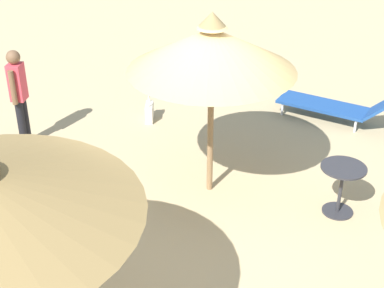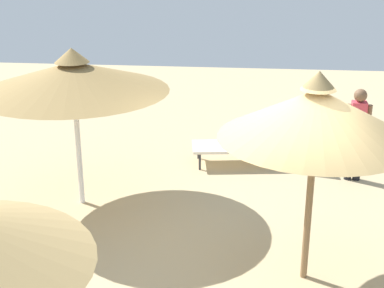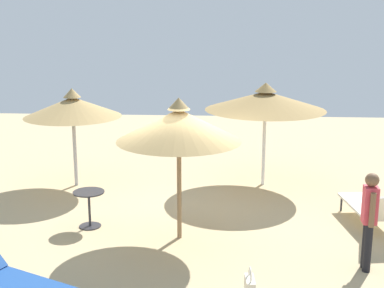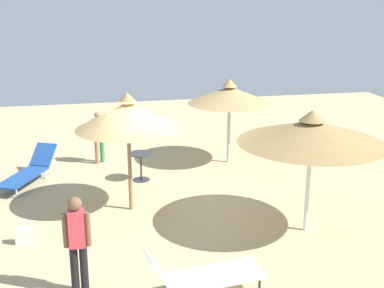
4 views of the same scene
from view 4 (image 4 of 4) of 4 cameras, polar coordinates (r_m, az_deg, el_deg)
name	(u,v)px [view 4 (image 4 of 4)]	position (r m, az deg, el deg)	size (l,w,h in m)	color
ground	(161,210)	(11.90, -3.46, -7.28)	(24.00, 24.00, 0.10)	tan
parasol_umbrella_near_left	(312,132)	(10.35, 13.07, 1.35)	(2.92, 2.92, 2.54)	white
parasol_umbrella_center	(229,95)	(14.50, 4.16, 5.44)	(2.34, 2.34, 2.42)	#B2B2B7
parasol_umbrella_near_right	(128,115)	(11.19, -7.09, 3.16)	(2.29, 2.29, 2.69)	olive
lounge_chair_far_right	(29,170)	(13.89, -17.56, -2.80)	(2.21, 1.45, 0.78)	#1E478C
lounge_chair_front	(199,274)	(8.45, 0.83, -14.19)	(0.93, 2.00, 0.94)	silver
person_standing_back	(99,134)	(14.88, -10.25, 1.08)	(0.35, 0.40, 1.51)	#A57554
person_standing_far_left	(77,239)	(8.56, -12.55, -10.23)	(0.23, 0.44, 1.67)	black
handbag	(25,235)	(10.74, -17.96, -9.49)	(0.16, 0.38, 0.50)	beige
side_table_round	(141,162)	(13.44, -5.66, -1.96)	(0.62, 0.62, 0.74)	#2D2D33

